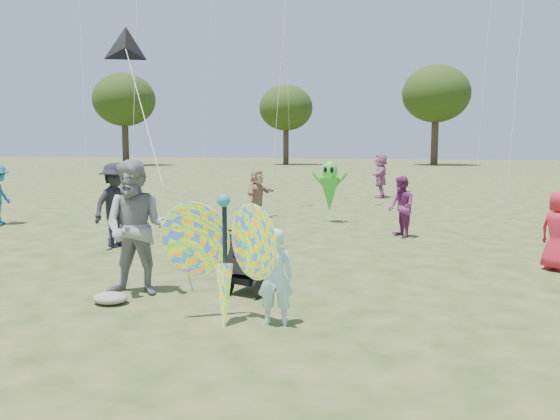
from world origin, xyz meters
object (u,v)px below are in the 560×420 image
(butterfly_kite, at_px, (224,258))
(child_girl, at_px, (275,277))
(adult_man, at_px, (136,228))
(alien_kite, at_px, (330,188))
(crowd_e, at_px, (401,207))
(jogging_stroller, at_px, (251,250))
(crowd_d, at_px, (257,194))
(crowd_a, at_px, (559,231))
(crowd_b, at_px, (116,205))
(crowd_j, at_px, (381,176))

(butterfly_kite, bearing_deg, child_girl, 6.28)
(adult_man, distance_m, alien_kite, 8.30)
(crowd_e, distance_m, jogging_stroller, 5.82)
(crowd_d, bearing_deg, crowd_a, -111.70)
(crowd_a, xyz_separation_m, alien_kite, (-4.97, 4.82, 0.27))
(crowd_b, distance_m, crowd_d, 5.46)
(crowd_a, xyz_separation_m, crowd_b, (-8.66, -0.13, 0.20))
(adult_man, relative_size, crowd_b, 1.09)
(crowd_e, bearing_deg, adult_man, -55.12)
(crowd_b, height_order, crowd_e, crowd_b)
(adult_man, relative_size, jogging_stroller, 1.77)
(crowd_a, xyz_separation_m, crowd_j, (-4.32, 12.73, 0.21))
(jogging_stroller, xyz_separation_m, alien_kite, (-0.25, 7.53, 0.36))
(crowd_a, distance_m, crowd_e, 4.00)
(butterfly_kite, distance_m, alien_kite, 9.04)
(jogging_stroller, bearing_deg, crowd_a, 44.91)
(adult_man, height_order, crowd_d, adult_man)
(child_girl, bearing_deg, butterfly_kite, -10.11)
(crowd_d, bearing_deg, butterfly_kite, -150.33)
(jogging_stroller, bearing_deg, adult_man, -141.24)
(crowd_b, relative_size, crowd_d, 1.24)
(crowd_j, relative_size, alien_kite, 1.05)
(adult_man, bearing_deg, alien_kite, 74.06)
(crowd_a, distance_m, crowd_b, 8.66)
(butterfly_kite, bearing_deg, adult_man, 154.11)
(butterfly_kite, height_order, alien_kite, alien_kite)
(crowd_b, distance_m, alien_kite, 6.17)
(crowd_a, bearing_deg, child_girl, 90.64)
(child_girl, bearing_deg, crowd_b, -56.61)
(crowd_e, relative_size, crowd_j, 0.80)
(crowd_a, xyz_separation_m, crowd_e, (-2.86, 2.80, 0.03))
(adult_man, bearing_deg, butterfly_kite, -32.96)
(crowd_b, height_order, alien_kite, crowd_b)
(crowd_b, xyz_separation_m, crowd_d, (1.44, 5.26, -0.18))
(crowd_a, height_order, crowd_d, crowd_d)
(crowd_j, bearing_deg, crowd_e, 6.59)
(alien_kite, bearing_deg, jogging_stroller, -88.07)
(child_girl, xyz_separation_m, butterfly_kite, (-0.63, -0.07, 0.21))
(crowd_b, bearing_deg, crowd_e, -47.45)
(adult_man, xyz_separation_m, crowd_j, (1.92, 16.12, -0.07))
(adult_man, distance_m, crowd_j, 16.24)
(crowd_d, xyz_separation_m, crowd_j, (2.90, 7.60, 0.19))
(crowd_b, relative_size, crowd_j, 0.99)
(butterfly_kite, bearing_deg, alien_kite, 92.68)
(crowd_b, distance_m, jogging_stroller, 4.72)
(crowd_a, bearing_deg, butterfly_kite, 86.85)
(adult_man, distance_m, crowd_a, 7.11)
(child_girl, bearing_deg, crowd_d, -86.76)
(child_girl, relative_size, crowd_j, 0.65)
(adult_man, distance_m, butterfly_kite, 1.90)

